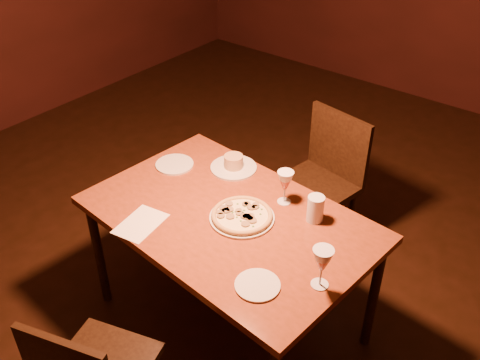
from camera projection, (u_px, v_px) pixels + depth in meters
The scene contains 10 objects.
dining_table at pixel (229, 226), 2.51m from camera, with size 1.39×0.96×0.71m.
chair_far at pixel (322, 178), 3.12m from camera, with size 0.48×0.48×0.86m.
pizza_plate at pixel (242, 216), 2.44m from camera, with size 0.30×0.30×0.03m.
ramekin_saucer at pixel (234, 164), 2.79m from camera, with size 0.24×0.24×0.08m.
wine_glass_far at pixel (285, 187), 2.51m from camera, with size 0.08×0.08×0.17m, color #B8574C, non-canonical shape.
wine_glass_right at pixel (322, 268), 2.06m from camera, with size 0.08×0.08×0.18m, color #B8574C, non-canonical shape.
water_tumbler at pixel (315, 209), 2.41m from camera, with size 0.08×0.08×0.13m, color silver.
side_plate_left at pixel (175, 164), 2.82m from camera, with size 0.20×0.20×0.01m, color silver.
side_plate_near at pixel (257, 285), 2.10m from camera, with size 0.18×0.18×0.01m, color silver.
menu_card at pixel (141, 224), 2.42m from camera, with size 0.16×0.24×0.00m, color white.
Camera 1 is at (1.09, -1.22, 2.25)m, focal length 40.00 mm.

